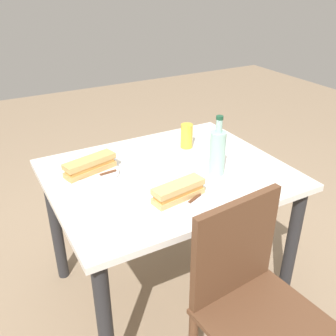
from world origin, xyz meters
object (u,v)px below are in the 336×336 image
object	(u,v)px
baguette_sandwich_far	(178,191)
beer_glass	(187,136)
plate_near	(91,173)
baguette_sandwich_near	(90,165)
dining_table	(168,192)
water_bottle	(217,152)
chair_far	(250,300)
knife_far	(189,203)
knife_near	(100,175)
plate_far	(178,200)

from	to	relation	value
baguette_sandwich_far	beer_glass	size ratio (longest dim) A/B	1.82
plate_near	baguette_sandwich_near	world-z (taller)	baguette_sandwich_near
dining_table	water_bottle	bearing A→B (deg)	147.53
dining_table	chair_far	xyz separation A→B (m)	(0.01, 0.63, -0.11)
dining_table	baguette_sandwich_near	bearing A→B (deg)	-24.31
dining_table	knife_far	distance (m)	0.33
knife_near	chair_far	bearing A→B (deg)	111.75
chair_far	baguette_sandwich_far	xyz separation A→B (m)	(0.08, -0.39, 0.27)
chair_far	beer_glass	size ratio (longest dim) A/B	6.87
knife_near	beer_glass	xyz separation A→B (m)	(-0.51, -0.10, 0.05)
baguette_sandwich_near	water_bottle	size ratio (longest dim) A/B	0.90
baguette_sandwich_near	beer_glass	xyz separation A→B (m)	(-0.54, -0.05, 0.01)
knife_near	plate_far	xyz separation A→B (m)	(-0.21, 0.33, -0.01)
knife_far	water_bottle	world-z (taller)	water_bottle
plate_far	knife_far	bearing A→B (deg)	109.81
baguette_sandwich_near	water_bottle	distance (m)	0.58
dining_table	beer_glass	xyz separation A→B (m)	(-0.22, -0.19, 0.17)
water_bottle	knife_near	bearing A→B (deg)	-23.44
knife_near	baguette_sandwich_far	bearing A→B (deg)	122.46
baguette_sandwich_far	knife_far	bearing A→B (deg)	109.81
knife_near	plate_far	size ratio (longest dim) A/B	0.70
plate_near	dining_table	bearing A→B (deg)	155.69
baguette_sandwich_far	beer_glass	world-z (taller)	beer_glass
dining_table	plate_near	distance (m)	0.37
dining_table	water_bottle	world-z (taller)	water_bottle
knife_near	knife_far	world-z (taller)	same
dining_table	plate_near	size ratio (longest dim) A/B	4.18
water_bottle	plate_near	bearing A→B (deg)	-27.45
dining_table	beer_glass	distance (m)	0.34
dining_table	knife_near	bearing A→B (deg)	-17.00
baguette_sandwich_far	knife_far	xyz separation A→B (m)	(-0.02, 0.05, -0.03)
dining_table	plate_far	xyz separation A→B (m)	(0.09, 0.24, 0.12)
chair_far	water_bottle	xyz separation A→B (m)	(-0.19, -0.51, 0.33)
chair_far	baguette_sandwich_far	world-z (taller)	chair_far
plate_near	plate_far	bearing A→B (deg)	121.51
dining_table	baguette_sandwich_far	bearing A→B (deg)	70.47
chair_far	baguette_sandwich_far	size ratio (longest dim) A/B	3.77
chair_far	baguette_sandwich_near	xyz separation A→B (m)	(0.31, -0.78, 0.27)
water_bottle	chair_far	bearing A→B (deg)	69.21
chair_far	knife_far	size ratio (longest dim) A/B	5.15
dining_table	water_bottle	distance (m)	0.31
plate_far	baguette_sandwich_near	bearing A→B (deg)	-58.49
dining_table	plate_far	distance (m)	0.28
plate_near	baguette_sandwich_near	distance (m)	0.04
baguette_sandwich_far	beer_glass	xyz separation A→B (m)	(-0.30, -0.43, 0.01)
plate_near	water_bottle	xyz separation A→B (m)	(-0.51, 0.26, 0.10)
plate_far	baguette_sandwich_far	size ratio (longest dim) A/B	1.11
dining_table	beer_glass	size ratio (longest dim) A/B	8.45
baguette_sandwich_far	knife_far	size ratio (longest dim) A/B	1.36
water_bottle	beer_glass	bearing A→B (deg)	-95.55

